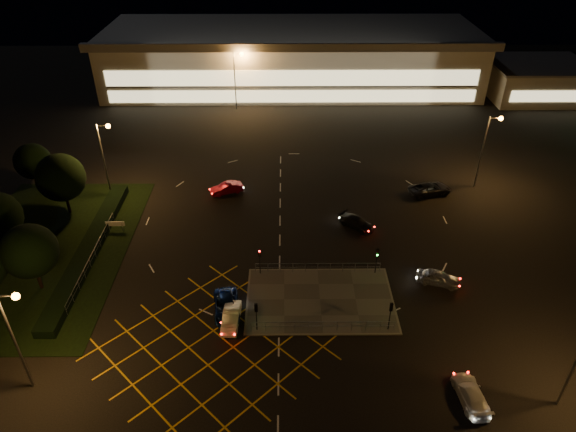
{
  "coord_description": "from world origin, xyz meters",
  "views": [
    {
      "loc": [
        -1.42,
        -39.42,
        34.6
      ],
      "look_at": [
        -1.05,
        9.98,
        2.0
      ],
      "focal_mm": 32.0,
      "sensor_mm": 36.0,
      "label": 1
    }
  ],
  "objects_px": {
    "signal_sw": "(256,311)",
    "car_circ_red": "(226,188)",
    "car_queue_white": "(231,318)",
    "car_far_dkgrey": "(357,223)",
    "signal_ne": "(377,256)",
    "car_approach_white": "(471,394)",
    "signal_se": "(391,311)",
    "car_left_blue": "(226,306)",
    "signal_nw": "(260,256)",
    "car_east_grey": "(430,189)",
    "car_right_silver": "(439,278)"
  },
  "relations": [
    {
      "from": "signal_se",
      "to": "car_left_blue",
      "type": "bearing_deg",
      "value": -9.22
    },
    {
      "from": "signal_ne",
      "to": "car_queue_white",
      "type": "distance_m",
      "value": 16.13
    },
    {
      "from": "signal_nw",
      "to": "car_east_grey",
      "type": "distance_m",
      "value": 26.92
    },
    {
      "from": "car_left_blue",
      "to": "car_right_silver",
      "type": "height_order",
      "value": "car_right_silver"
    },
    {
      "from": "signal_nw",
      "to": "car_east_grey",
      "type": "bearing_deg",
      "value": 36.81
    },
    {
      "from": "car_queue_white",
      "to": "car_circ_red",
      "type": "height_order",
      "value": "car_circ_red"
    },
    {
      "from": "signal_se",
      "to": "car_far_dkgrey",
      "type": "bearing_deg",
      "value": -86.79
    },
    {
      "from": "car_queue_white",
      "to": "car_right_silver",
      "type": "distance_m",
      "value": 21.3
    },
    {
      "from": "signal_nw",
      "to": "car_right_silver",
      "type": "bearing_deg",
      "value": -4.99
    },
    {
      "from": "car_left_blue",
      "to": "signal_sw",
      "type": "bearing_deg",
      "value": -47.1
    },
    {
      "from": "car_approach_white",
      "to": "car_far_dkgrey",
      "type": "bearing_deg",
      "value": -81.02
    },
    {
      "from": "signal_sw",
      "to": "car_far_dkgrey",
      "type": "distance_m",
      "value": 20.0
    },
    {
      "from": "signal_se",
      "to": "car_left_blue",
      "type": "relative_size",
      "value": 0.62
    },
    {
      "from": "signal_se",
      "to": "car_approach_white",
      "type": "xyz_separation_m",
      "value": [
        5.19,
        -7.63,
        -1.69
      ]
    },
    {
      "from": "car_circ_red",
      "to": "signal_sw",
      "type": "bearing_deg",
      "value": -10.53
    },
    {
      "from": "signal_sw",
      "to": "car_right_silver",
      "type": "xyz_separation_m",
      "value": [
        18.16,
        6.4,
        -1.63
      ]
    },
    {
      "from": "car_queue_white",
      "to": "car_far_dkgrey",
      "type": "height_order",
      "value": "car_queue_white"
    },
    {
      "from": "car_queue_white",
      "to": "signal_se",
      "type": "bearing_deg",
      "value": -0.87
    },
    {
      "from": "signal_ne",
      "to": "car_far_dkgrey",
      "type": "height_order",
      "value": "signal_ne"
    },
    {
      "from": "signal_se",
      "to": "car_left_blue",
      "type": "distance_m",
      "value": 15.27
    },
    {
      "from": "car_east_grey",
      "to": "car_approach_white",
      "type": "relative_size",
      "value": 1.18
    },
    {
      "from": "car_far_dkgrey",
      "to": "car_left_blue",
      "type": "bearing_deg",
      "value": 178.24
    },
    {
      "from": "signal_sw",
      "to": "car_east_grey",
      "type": "relative_size",
      "value": 0.57
    },
    {
      "from": "car_queue_white",
      "to": "car_approach_white",
      "type": "distance_m",
      "value": 21.41
    },
    {
      "from": "signal_ne",
      "to": "car_approach_white",
      "type": "height_order",
      "value": "signal_ne"
    },
    {
      "from": "signal_se",
      "to": "signal_ne",
      "type": "height_order",
      "value": "same"
    },
    {
      "from": "car_queue_white",
      "to": "signal_nw",
      "type": "bearing_deg",
      "value": 73.9
    },
    {
      "from": "signal_sw",
      "to": "car_queue_white",
      "type": "distance_m",
      "value": 3.1
    },
    {
      "from": "signal_nw",
      "to": "car_left_blue",
      "type": "bearing_deg",
      "value": -118.26
    },
    {
      "from": "signal_se",
      "to": "car_east_grey",
      "type": "bearing_deg",
      "value": -111.55
    },
    {
      "from": "car_left_blue",
      "to": "car_approach_white",
      "type": "bearing_deg",
      "value": -34.43
    },
    {
      "from": "signal_nw",
      "to": "signal_se",
      "type": "bearing_deg",
      "value": -33.65
    },
    {
      "from": "signal_sw",
      "to": "car_left_blue",
      "type": "xyz_separation_m",
      "value": [
        -2.98,
        2.43,
        -1.66
      ]
    },
    {
      "from": "signal_ne",
      "to": "car_east_grey",
      "type": "xyz_separation_m",
      "value": [
        9.51,
        16.1,
        -1.6
      ]
    },
    {
      "from": "signal_sw",
      "to": "signal_nw",
      "type": "relative_size",
      "value": 1.0
    },
    {
      "from": "car_queue_white",
      "to": "signal_ne",
      "type": "bearing_deg",
      "value": 28.91
    },
    {
      "from": "signal_sw",
      "to": "car_far_dkgrey",
      "type": "bearing_deg",
      "value": -123.74
    },
    {
      "from": "signal_nw",
      "to": "car_approach_white",
      "type": "distance_m",
      "value": 23.28
    },
    {
      "from": "car_far_dkgrey",
      "to": "signal_ne",
      "type": "bearing_deg",
      "value": -130.75
    },
    {
      "from": "signal_ne",
      "to": "signal_nw",
      "type": "bearing_deg",
      "value": 180.0
    },
    {
      "from": "car_left_blue",
      "to": "signal_nw",
      "type": "bearing_deg",
      "value": 53.83
    },
    {
      "from": "signal_ne",
      "to": "car_far_dkgrey",
      "type": "distance_m",
      "value": 8.81
    },
    {
      "from": "car_approach_white",
      "to": "signal_nw",
      "type": "bearing_deg",
      "value": -47.46
    },
    {
      "from": "signal_ne",
      "to": "car_far_dkgrey",
      "type": "relative_size",
      "value": 0.72
    },
    {
      "from": "car_far_dkgrey",
      "to": "car_circ_red",
      "type": "relative_size",
      "value": 1.03
    },
    {
      "from": "signal_se",
      "to": "signal_nw",
      "type": "height_order",
      "value": "same"
    },
    {
      "from": "signal_sw",
      "to": "car_circ_red",
      "type": "xyz_separation_m",
      "value": [
        -5.05,
        24.6,
        -1.67
      ]
    },
    {
      "from": "car_far_dkgrey",
      "to": "car_east_grey",
      "type": "bearing_deg",
      "value": -11.2
    },
    {
      "from": "car_right_silver",
      "to": "car_approach_white",
      "type": "height_order",
      "value": "car_right_silver"
    },
    {
      "from": "signal_sw",
      "to": "car_queue_white",
      "type": "xyz_separation_m",
      "value": [
        -2.42,
        0.95,
        -1.68
      ]
    }
  ]
}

